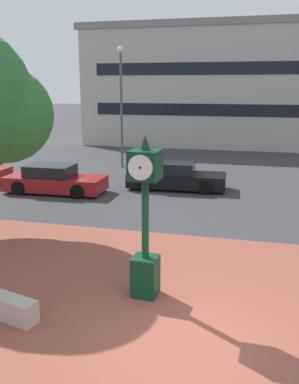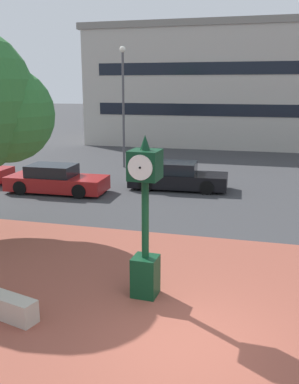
% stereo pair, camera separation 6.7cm
% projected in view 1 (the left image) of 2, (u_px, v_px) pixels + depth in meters
% --- Properties ---
extents(ground_plane, '(200.00, 200.00, 0.00)m').
position_uv_depth(ground_plane, '(187.00, 342.00, 8.25)').
color(ground_plane, '#38383A').
extents(plaza_brick_paving, '(44.00, 9.98, 0.01)m').
position_uv_depth(plaza_brick_paving, '(195.00, 316.00, 9.18)').
color(plaza_brick_paving, brown).
rests_on(plaza_brick_paving, ground).
extents(street_clock, '(0.68, 0.77, 3.77)m').
position_uv_depth(street_clock, '(145.00, 222.00, 9.67)').
color(street_clock, '#0C381E').
rests_on(street_clock, ground).
extents(car_street_mid, '(4.66, 1.97, 1.28)m').
position_uv_depth(car_street_mid, '(176.00, 177.00, 20.31)').
color(car_street_mid, black).
rests_on(car_street_mid, ground).
extents(car_street_far, '(4.60, 1.94, 1.28)m').
position_uv_depth(car_street_far, '(54.00, 180.00, 19.64)').
color(car_street_far, maroon).
rests_on(car_street_far, ground).
extents(civic_building, '(29.80, 10.27, 9.50)m').
position_uv_depth(civic_building, '(269.00, 86.00, 35.33)').
color(civic_building, '#B2ADA3').
rests_on(civic_building, ground).
extents(street_lamp_post, '(0.36, 0.36, 6.95)m').
position_uv_depth(street_lamp_post, '(121.00, 96.00, 24.79)').
color(street_lamp_post, '#4C4C51').
rests_on(street_lamp_post, ground).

